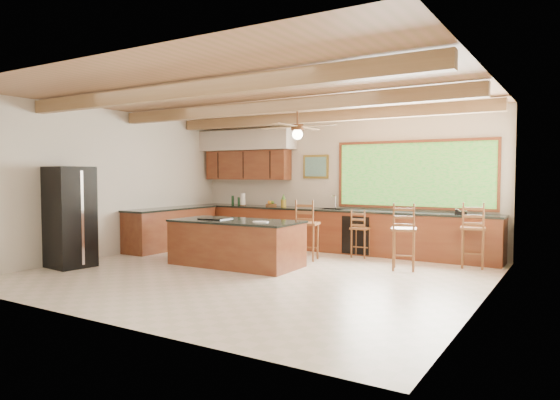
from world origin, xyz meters
The scene contains 9 objects.
ground centered at (0.00, 0.00, 0.00)m, with size 7.20×7.20×0.00m, color beige.
room_shell centered at (-0.17, 0.65, 2.21)m, with size 7.27×6.54×3.02m.
counter_run centered at (-0.82, 2.52, 0.46)m, with size 7.12×3.10×1.23m.
island centered at (-0.75, 0.42, 0.42)m, with size 2.43×1.19×0.85m.
refrigerator centered at (-3.22, -1.27, 0.91)m, with size 0.78×0.76×1.82m.
bar_stool_a centered at (0.10, 1.54, 0.70)m, with size 0.51×0.51×1.19m.
bar_stool_b centered at (0.87, 2.40, 0.58)m, with size 0.36×0.36×0.98m.
bar_stool_c centered at (2.03, 1.54, 0.70)m, with size 0.52×0.52×1.19m.
bar_stool_d centered at (3.02, 2.39, 0.70)m, with size 0.49×0.49×1.19m.
Camera 1 is at (4.70, -6.95, 1.69)m, focal length 32.00 mm.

